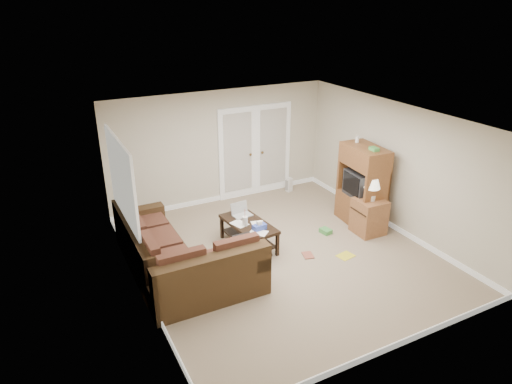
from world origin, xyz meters
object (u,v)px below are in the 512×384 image
coffee_table (248,233)px  side_cabinet (369,214)px  sectional_sofa (176,260)px  tv_armoire (362,185)px

coffee_table → side_cabinet: bearing=-20.5°
sectional_sofa → side_cabinet: side_cabinet is taller
coffee_table → side_cabinet: (2.32, -0.60, 0.14)m
tv_armoire → sectional_sofa: bearing=-172.2°
side_cabinet → coffee_table: bearing=166.9°
coffee_table → tv_armoire: 2.52m
sectional_sofa → tv_armoire: 4.00m
sectional_sofa → coffee_table: bearing=14.7°
sectional_sofa → tv_armoire: bearing=3.3°
sectional_sofa → tv_armoire: tv_armoire is taller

